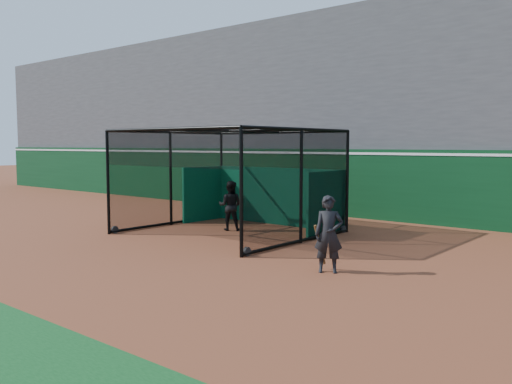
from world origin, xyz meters
The scene contains 6 objects.
ground centered at (0.00, 0.00, 0.00)m, with size 120.00×120.00×0.00m, color brown.
outfield_wall centered at (0.00, 8.50, 1.29)m, with size 50.00×0.50×2.50m.
grandstand centered at (0.00, 12.27, 4.48)m, with size 50.00×7.85×8.95m.
batting_cage centered at (-1.02, 2.86, 1.53)m, with size 5.34×4.99×3.08m.
batter centered at (-1.36, 3.26, 0.77)m, with size 0.75×0.58×1.54m, color black.
on_deck_player centered at (4.00, 0.41, 0.81)m, with size 0.70×0.64×1.62m.
Camera 1 is at (9.93, -9.14, 2.66)m, focal length 38.00 mm.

